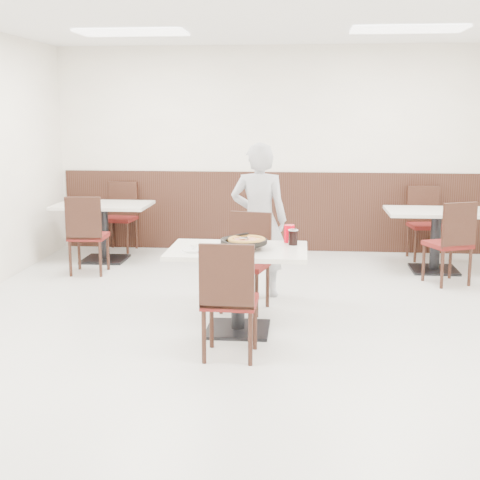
# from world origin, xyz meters

# --- Properties ---
(floor) EXTENTS (7.00, 7.00, 0.00)m
(floor) POSITION_xyz_m (0.00, 0.00, 0.00)
(floor) COLOR #B1B2AD
(floor) RESTS_ON ground
(ceiling) EXTENTS (7.00, 7.00, 0.00)m
(ceiling) POSITION_xyz_m (0.00, 0.00, 2.80)
(ceiling) COLOR white
(ceiling) RESTS_ON floor
(wall_back) EXTENTS (6.00, 0.04, 2.80)m
(wall_back) POSITION_xyz_m (0.00, 3.50, 1.40)
(wall_back) COLOR silver
(wall_back) RESTS_ON floor
(wall_front) EXTENTS (6.00, 0.04, 2.80)m
(wall_front) POSITION_xyz_m (0.00, -3.50, 1.40)
(wall_front) COLOR silver
(wall_front) RESTS_ON floor
(wainscot_back) EXTENTS (5.90, 0.03, 1.10)m
(wainscot_back) POSITION_xyz_m (0.00, 3.48, 0.55)
(wainscot_back) COLOR black
(wainscot_back) RESTS_ON floor
(fluo_panel_c) EXTENTS (1.20, 0.60, 0.02)m
(fluo_panel_c) POSITION_xyz_m (-1.50, 1.80, 2.78)
(fluo_panel_c) COLOR white
(fluo_panel_c) RESTS_ON ceiling
(fluo_panel_d) EXTENTS (1.20, 0.60, 0.02)m
(fluo_panel_d) POSITION_xyz_m (1.50, 1.80, 2.78)
(fluo_panel_d) COLOR white
(fluo_panel_d) RESTS_ON ceiling
(main_table) EXTENTS (1.28, 0.93, 0.75)m
(main_table) POSITION_xyz_m (-0.14, -0.09, 0.38)
(main_table) COLOR white
(main_table) RESTS_ON floor
(chair_near) EXTENTS (0.43, 0.43, 0.95)m
(chair_near) POSITION_xyz_m (-0.14, -0.71, 0.47)
(chair_near) COLOR black
(chair_near) RESTS_ON floor
(chair_far) EXTENTS (0.51, 0.51, 0.95)m
(chair_far) POSITION_xyz_m (-0.14, 0.55, 0.47)
(chair_far) COLOR black
(chair_far) RESTS_ON floor
(trivet) EXTENTS (0.14, 0.14, 0.04)m
(trivet) POSITION_xyz_m (-0.04, -0.12, 0.77)
(trivet) COLOR black
(trivet) RESTS_ON main_table
(pizza_pan) EXTENTS (0.37, 0.37, 0.01)m
(pizza_pan) POSITION_xyz_m (-0.08, -0.11, 0.79)
(pizza_pan) COLOR black
(pizza_pan) RESTS_ON trivet
(pizza) EXTENTS (0.31, 0.31, 0.02)m
(pizza) POSITION_xyz_m (-0.06, -0.09, 0.81)
(pizza) COLOR #B28238
(pizza) RESTS_ON pizza_pan
(pizza_server) EXTENTS (0.09, 0.11, 0.00)m
(pizza_server) POSITION_xyz_m (-0.09, -0.08, 0.84)
(pizza_server) COLOR white
(pizza_server) RESTS_ON pizza
(napkin) EXTENTS (0.18, 0.18, 0.00)m
(napkin) POSITION_xyz_m (-0.54, -0.24, 0.75)
(napkin) COLOR white
(napkin) RESTS_ON main_table
(side_plate) EXTENTS (0.22, 0.22, 0.01)m
(side_plate) POSITION_xyz_m (-0.51, -0.23, 0.76)
(side_plate) COLOR silver
(side_plate) RESTS_ON napkin
(fork) EXTENTS (0.03, 0.15, 0.00)m
(fork) POSITION_xyz_m (-0.51, -0.17, 0.77)
(fork) COLOR white
(fork) RESTS_ON side_plate
(cola_glass) EXTENTS (0.09, 0.09, 0.13)m
(cola_glass) POSITION_xyz_m (0.34, 0.12, 0.81)
(cola_glass) COLOR black
(cola_glass) RESTS_ON main_table
(red_cup) EXTENTS (0.11, 0.11, 0.16)m
(red_cup) POSITION_xyz_m (0.30, 0.23, 0.83)
(red_cup) COLOR red
(red_cup) RESTS_ON main_table
(diner_person) EXTENTS (0.60, 0.41, 1.61)m
(diner_person) POSITION_xyz_m (-0.04, 1.12, 0.81)
(diner_person) COLOR #AFB0B5
(diner_person) RESTS_ON floor
(bg_table_left) EXTENTS (1.20, 0.80, 0.75)m
(bg_table_left) POSITION_xyz_m (-2.16, 2.60, 0.38)
(bg_table_left) COLOR white
(bg_table_left) RESTS_ON floor
(bg_chair_left_near) EXTENTS (0.44, 0.44, 0.95)m
(bg_chair_left_near) POSITION_xyz_m (-2.13, 1.90, 0.47)
(bg_chair_left_near) COLOR black
(bg_chair_left_near) RESTS_ON floor
(bg_chair_left_far) EXTENTS (0.46, 0.46, 0.95)m
(bg_chair_left_far) POSITION_xyz_m (-2.13, 3.24, 0.47)
(bg_chair_left_far) COLOR black
(bg_chair_left_far) RESTS_ON floor
(bg_table_right) EXTENTS (1.27, 0.91, 0.75)m
(bg_table_right) POSITION_xyz_m (2.03, 2.41, 0.38)
(bg_table_right) COLOR white
(bg_table_right) RESTS_ON floor
(bg_chair_right_near) EXTENTS (0.55, 0.55, 0.95)m
(bg_chair_right_near) POSITION_xyz_m (2.05, 1.80, 0.47)
(bg_chair_right_near) COLOR black
(bg_chair_right_near) RESTS_ON floor
(bg_chair_right_far) EXTENTS (0.47, 0.47, 0.95)m
(bg_chair_right_far) POSITION_xyz_m (2.03, 3.06, 0.47)
(bg_chair_right_far) COLOR black
(bg_chair_right_far) RESTS_ON floor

